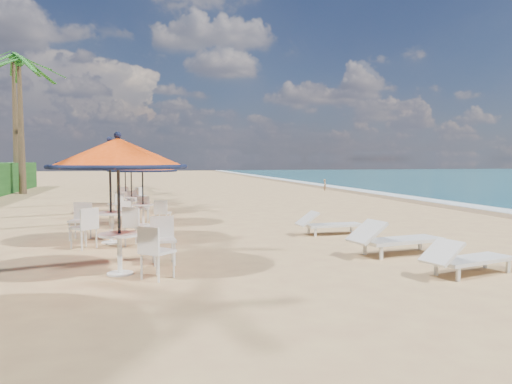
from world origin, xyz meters
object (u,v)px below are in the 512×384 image
(station_2, at_px, (142,172))
(station_3, at_px, (130,171))
(lounger_far, at_px, (327,224))
(station_0, at_px, (123,166))
(station_1, at_px, (108,166))
(lounger_mid, at_px, (393,238))
(station_4, at_px, (126,170))
(lounger_near, at_px, (465,258))

(station_2, distance_m, station_3, 3.52)
(lounger_far, bearing_deg, station_3, 125.44)
(station_0, distance_m, station_1, 3.47)
(station_0, distance_m, station_3, 10.19)
(station_1, relative_size, lounger_mid, 1.15)
(station_3, distance_m, lounger_far, 8.60)
(station_2, distance_m, lounger_far, 5.94)
(lounger_mid, bearing_deg, station_0, 174.24)
(station_0, xyz_separation_m, station_1, (-0.44, 3.44, -0.04))
(station_0, relative_size, station_1, 0.98)
(station_1, height_order, station_2, station_1)
(station_4, bearing_deg, lounger_far, -61.36)
(lounger_far, bearing_deg, station_0, -149.03)
(station_1, bearing_deg, station_0, -82.69)
(station_1, height_order, lounger_near, station_1)
(station_2, bearing_deg, station_1, -104.39)
(station_0, relative_size, lounger_mid, 1.13)
(station_2, height_order, lounger_near, station_2)
(station_1, xyz_separation_m, station_3, (0.41, 6.74, -0.29))
(station_3, height_order, lounger_near, station_3)
(station_1, height_order, lounger_mid, station_1)
(station_2, height_order, station_4, station_2)
(station_2, bearing_deg, station_3, 96.97)
(station_4, distance_m, lounger_near, 16.26)
(station_3, distance_m, lounger_mid, 11.26)
(station_1, bearing_deg, lounger_mid, -26.32)
(station_2, bearing_deg, lounger_mid, -50.33)
(station_2, xyz_separation_m, lounger_mid, (5.15, -6.21, -1.27))
(station_4, relative_size, lounger_mid, 0.96)
(station_2, bearing_deg, station_4, 95.20)
(lounger_far, bearing_deg, lounger_mid, -87.25)
(station_1, height_order, station_3, station_1)
(station_2, relative_size, lounger_near, 1.16)
(station_3, bearing_deg, station_4, 93.34)
(station_0, distance_m, station_2, 6.70)
(station_1, height_order, lounger_far, station_1)
(lounger_near, bearing_deg, station_1, 127.00)
(lounger_near, bearing_deg, station_4, 97.15)
(lounger_near, bearing_deg, station_2, 108.82)
(station_1, relative_size, lounger_far, 1.41)
(station_3, bearing_deg, lounger_far, -51.64)
(station_3, bearing_deg, station_0, -89.80)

